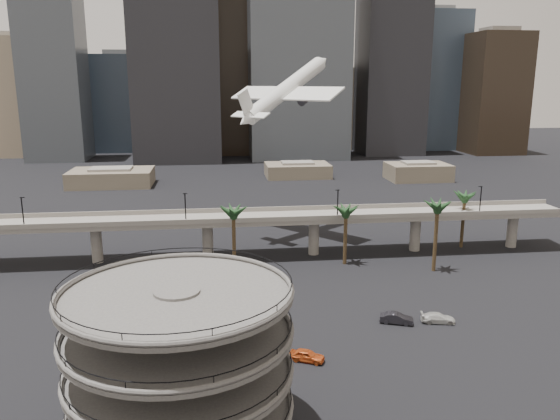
{
  "coord_description": "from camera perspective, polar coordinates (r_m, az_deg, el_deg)",
  "views": [
    {
      "loc": [
        -9.08,
        -52.92,
        35.35
      ],
      "look_at": [
        0.64,
        28.0,
        16.12
      ],
      "focal_mm": 35.0,
      "sensor_mm": 36.0,
      "label": 1
    }
  ],
  "objects": [
    {
      "name": "airborne_jet",
      "position": [
        126.33,
        0.65,
        12.44
      ],
      "size": [
        25.73,
        25.34,
        17.29
      ],
      "rotation": [
        0.0,
        -0.44,
        0.74
      ],
      "color": "white",
      "rests_on": "ground"
    },
    {
      "name": "palm_trees",
      "position": [
        107.66,
        9.82,
        0.17
      ],
      "size": [
        54.4,
        18.4,
        14.0
      ],
      "color": "#4D3A21",
      "rests_on": "ground"
    },
    {
      "name": "car_c",
      "position": [
        86.83,
        16.19,
        -10.78
      ],
      "size": [
        5.38,
        3.04,
        1.47
      ],
      "primitive_type": "imported",
      "rotation": [
        0.0,
        0.0,
        1.37
      ],
      "color": "#BABAB6",
      "rests_on": "ground"
    },
    {
      "name": "ground",
      "position": [
        64.29,
        2.57,
        -20.1
      ],
      "size": [
        700.0,
        700.0,
        0.0
      ],
      "primitive_type": "plane",
      "color": "black",
      "rests_on": "ground"
    },
    {
      "name": "car_b",
      "position": [
        85.02,
        12.07,
        -11.01
      ],
      "size": [
        5.25,
        3.3,
        1.63
      ],
      "primitive_type": "imported",
      "rotation": [
        0.0,
        0.0,
        1.23
      ],
      "color": "black",
      "rests_on": "ground"
    },
    {
      "name": "parking_ramp",
      "position": [
        55.31,
        -10.46,
        -14.44
      ],
      "size": [
        22.2,
        22.2,
        17.35
      ],
      "color": "#4F4C49",
      "rests_on": "ground"
    },
    {
      "name": "low_buildings",
      "position": [
        198.54,
        -2.15,
        3.85
      ],
      "size": [
        135.0,
        27.5,
        6.8
      ],
      "color": "#66594B",
      "rests_on": "ground"
    },
    {
      "name": "overpass",
      "position": [
        111.86,
        -1.98,
        -1.24
      ],
      "size": [
        130.0,
        9.3,
        14.7
      ],
      "color": "gray",
      "rests_on": "ground"
    },
    {
      "name": "car_a",
      "position": [
        73.16,
        2.83,
        -14.94
      ],
      "size": [
        4.95,
        3.63,
        1.57
      ],
      "primitive_type": "imported",
      "rotation": [
        0.0,
        0.0,
        1.13
      ],
      "color": "#C34E1B",
      "rests_on": "ground"
    },
    {
      "name": "skyline",
      "position": [
        271.26,
        -1.8,
        15.36
      ],
      "size": [
        269.0,
        86.0,
        123.69
      ],
      "color": "gray",
      "rests_on": "ground"
    }
  ]
}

